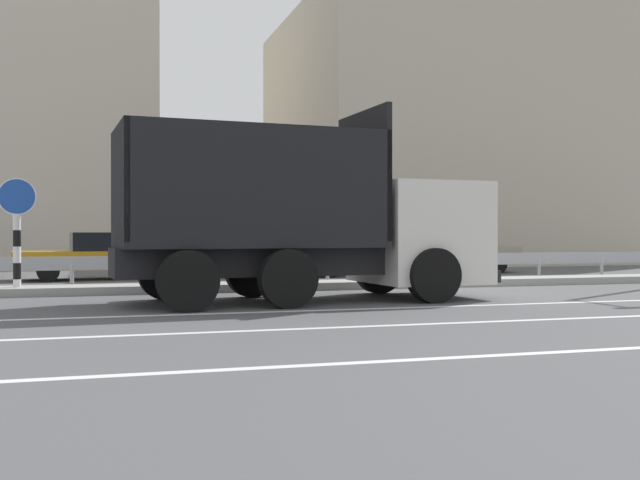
% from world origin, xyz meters
% --- Properties ---
extents(ground_plane, '(320.00, 320.00, 0.00)m').
position_xyz_m(ground_plane, '(0.00, 0.00, 0.00)').
color(ground_plane, '#4C4C4F').
extents(lane_strip_0, '(50.36, 0.16, 0.01)m').
position_xyz_m(lane_strip_0, '(-3.93, -3.23, 0.00)').
color(lane_strip_0, silver).
rests_on(lane_strip_0, ground_plane).
extents(lane_strip_1, '(50.36, 0.16, 0.01)m').
position_xyz_m(lane_strip_1, '(-3.93, -5.54, 0.00)').
color(lane_strip_1, silver).
rests_on(lane_strip_1, ground_plane).
extents(lane_strip_2, '(50.36, 0.16, 0.01)m').
position_xyz_m(lane_strip_2, '(-3.93, -8.30, 0.00)').
color(lane_strip_2, silver).
rests_on(lane_strip_2, ground_plane).
extents(median_island, '(27.70, 1.10, 0.18)m').
position_xyz_m(median_island, '(0.00, 1.55, 0.09)').
color(median_island, gray).
rests_on(median_island, ground_plane).
extents(median_guardrail, '(50.36, 0.09, 0.78)m').
position_xyz_m(median_guardrail, '(-0.00, 2.86, 0.57)').
color(median_guardrail, '#9EA0A5').
rests_on(median_guardrail, ground_plane).
extents(dump_truck, '(7.39, 3.14, 3.75)m').
position_xyz_m(dump_truck, '(-3.05, -1.37, 1.27)').
color(dump_truck, silver).
rests_on(dump_truck, ground_plane).
extents(median_road_sign, '(0.79, 0.16, 2.49)m').
position_xyz_m(median_road_sign, '(-9.36, 1.55, 1.33)').
color(median_road_sign, white).
rests_on(median_road_sign, ground_plane).
extents(parked_car_2, '(5.03, 2.17, 1.35)m').
position_xyz_m(parked_car_2, '(-7.51, 7.02, 0.68)').
color(parked_car_2, '#B27A14').
rests_on(parked_car_2, ground_plane).
extents(parked_car_3, '(4.11, 2.05, 1.42)m').
position_xyz_m(parked_car_3, '(-2.22, 6.71, 0.72)').
color(parked_car_3, gray).
rests_on(parked_car_3, ground_plane).
extents(parked_car_4, '(5.00, 2.26, 1.29)m').
position_xyz_m(parked_car_4, '(3.44, 7.34, 0.68)').
color(parked_car_4, gray).
rests_on(parked_car_4, ground_plane).
extents(background_building_0, '(12.38, 12.69, 12.62)m').
position_xyz_m(background_building_0, '(-11.44, 21.72, 6.31)').
color(background_building_0, beige).
rests_on(background_building_0, ground_plane).
extents(background_building_1, '(15.52, 12.67, 11.33)m').
position_xyz_m(background_building_1, '(8.53, 16.86, 5.66)').
color(background_building_1, '#B7AD99').
rests_on(background_building_1, ground_plane).
extents(church_tower, '(3.60, 3.60, 13.71)m').
position_xyz_m(church_tower, '(9.18, 30.89, 6.27)').
color(church_tower, silver).
rests_on(church_tower, ground_plane).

